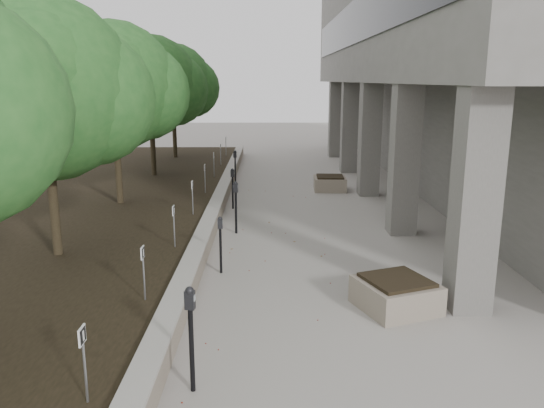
{
  "coord_description": "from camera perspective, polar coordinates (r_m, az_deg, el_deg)",
  "views": [
    {
      "loc": [
        -0.22,
        -8.1,
        4.09
      ],
      "look_at": [
        -0.13,
        5.79,
        0.86
      ],
      "focal_mm": 35.3,
      "sensor_mm": 36.0,
      "label": 1
    }
  ],
  "objects": [
    {
      "name": "parking_sign_3",
      "position": [
        12.23,
        -10.4,
        -2.37
      ],
      "size": [
        0.04,
        0.22,
        0.96
      ],
      "primitive_type": null,
      "color": "black",
      "rests_on": "planting_bed"
    },
    {
      "name": "parking_meter_4",
      "position": [
        17.33,
        -4.21,
        1.65
      ],
      "size": [
        0.14,
        0.1,
        1.33
      ],
      "primitive_type": null,
      "rotation": [
        0.0,
        0.0,
        -0.08
      ],
      "color": "black",
      "rests_on": "ground"
    },
    {
      "name": "planter_back",
      "position": [
        20.43,
        6.19,
        2.25
      ],
      "size": [
        1.24,
        1.24,
        0.55
      ],
      "primitive_type": null,
      "rotation": [
        0.0,
        0.0,
        -0.04
      ],
      "color": "gray",
      "rests_on": "ground"
    },
    {
      "name": "crabapple_tree_3",
      "position": [
        16.77,
        -16.43,
        9.24
      ],
      "size": [
        4.6,
        4.0,
        5.44
      ],
      "primitive_type": null,
      "color": "#225721",
      "rests_on": "planting_bed"
    },
    {
      "name": "berry_scatter",
      "position": [
        13.72,
        0.15,
        -4.21
      ],
      "size": [
        3.3,
        14.1,
        0.02
      ],
      "primitive_type": null,
      "color": "maroon",
      "rests_on": "ground"
    },
    {
      "name": "parking_meter_1",
      "position": [
        7.35,
        -8.6,
        -14.12
      ],
      "size": [
        0.17,
        0.13,
        1.5
      ],
      "primitive_type": null,
      "rotation": [
        0.0,
        0.0,
        -0.19
      ],
      "color": "black",
      "rests_on": "ground"
    },
    {
      "name": "ground",
      "position": [
        9.08,
        1.08,
        -13.69
      ],
      "size": [
        90.0,
        90.0,
        0.0
      ],
      "primitive_type": "plane",
      "color": "gray",
      "rests_on": "ground"
    },
    {
      "name": "parking_sign_4",
      "position": [
        15.1,
        -8.47,
        0.66
      ],
      "size": [
        0.04,
        0.22,
        0.96
      ],
      "primitive_type": null,
      "color": "black",
      "rests_on": "planting_bed"
    },
    {
      "name": "planting_bed",
      "position": [
        18.32,
        -17.11,
        0.24
      ],
      "size": [
        7.0,
        26.0,
        0.4
      ],
      "primitive_type": "cube",
      "color": "black",
      "rests_on": "ground"
    },
    {
      "name": "crabapple_tree_4",
      "position": [
        21.62,
        -12.8,
        10.19
      ],
      "size": [
        4.6,
        4.0,
        5.44
      ],
      "primitive_type": null,
      "color": "#225721",
      "rests_on": "planting_bed"
    },
    {
      "name": "crabapple_tree_5",
      "position": [
        26.52,
        -10.49,
        10.77
      ],
      "size": [
        4.6,
        4.0,
        5.44
      ],
      "primitive_type": null,
      "color": "#225721",
      "rests_on": "planting_bed"
    },
    {
      "name": "parking_sign_2",
      "position": [
        9.43,
        -13.52,
        -7.21
      ],
      "size": [
        0.04,
        0.22,
        0.96
      ],
      "primitive_type": null,
      "color": "black",
      "rests_on": "planting_bed"
    },
    {
      "name": "parking_sign_8",
      "position": [
        26.88,
        -4.93,
        6.17
      ],
      "size": [
        0.04,
        0.22,
        0.96
      ],
      "primitive_type": null,
      "color": "black",
      "rests_on": "planting_bed"
    },
    {
      "name": "crabapple_tree_2",
      "position": [
        12.05,
        -22.91,
        7.45
      ],
      "size": [
        4.6,
        4.0,
        5.44
      ],
      "primitive_type": null,
      "color": "#225721",
      "rests_on": "planting_bed"
    },
    {
      "name": "parking_meter_3",
      "position": [
        14.5,
        -3.87,
        -0.38
      ],
      "size": [
        0.15,
        0.12,
        1.45
      ],
      "primitive_type": null,
      "rotation": [
        0.0,
        0.0,
        -0.11
      ],
      "color": "black",
      "rests_on": "ground"
    },
    {
      "name": "retaining_wall",
      "position": [
        17.6,
        -5.59,
        0.42
      ],
      "size": [
        0.39,
        26.0,
        0.5
      ],
      "primitive_type": null,
      "color": "gray",
      "rests_on": "ground"
    },
    {
      "name": "parking_sign_7",
      "position": [
        23.92,
        -5.49,
        5.31
      ],
      "size": [
        0.04,
        0.22,
        0.96
      ],
      "primitive_type": null,
      "color": "black",
      "rests_on": "planting_bed"
    },
    {
      "name": "planter_front",
      "position": [
        10.13,
        13.09,
        -9.27
      ],
      "size": [
        1.63,
        1.63,
        0.59
      ],
      "primitive_type": null,
      "rotation": [
        0.0,
        0.0,
        0.37
      ],
      "color": "gray",
      "rests_on": "ground"
    },
    {
      "name": "parking_meter_5",
      "position": [
        21.32,
        -3.95,
        3.89
      ],
      "size": [
        0.16,
        0.13,
        1.39
      ],
      "primitive_type": null,
      "rotation": [
        0.0,
        0.0,
        -0.25
      ],
      "color": "black",
      "rests_on": "ground"
    },
    {
      "name": "parking_meter_2",
      "position": [
        11.57,
        -5.51,
        -4.37
      ],
      "size": [
        0.13,
        0.1,
        1.26
      ],
      "primitive_type": null,
      "rotation": [
        0.0,
        0.0,
        0.12
      ],
      "color": "black",
      "rests_on": "ground"
    },
    {
      "name": "parking_sign_6",
      "position": [
        20.96,
        -6.21,
        4.19
      ],
      "size": [
        0.04,
        0.22,
        0.96
      ],
      "primitive_type": null,
      "color": "black",
      "rests_on": "planting_bed"
    },
    {
      "name": "parking_sign_5",
      "position": [
        18.02,
        -7.16,
        2.71
      ],
      "size": [
        0.04,
        0.22,
        0.96
      ],
      "primitive_type": null,
      "color": "black",
      "rests_on": "planting_bed"
    },
    {
      "name": "parking_sign_1",
      "position": [
        6.8,
        -19.36,
        -15.9
      ],
      "size": [
        0.04,
        0.22,
        0.96
      ],
      "primitive_type": null,
      "color": "black",
      "rests_on": "planting_bed"
    }
  ]
}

